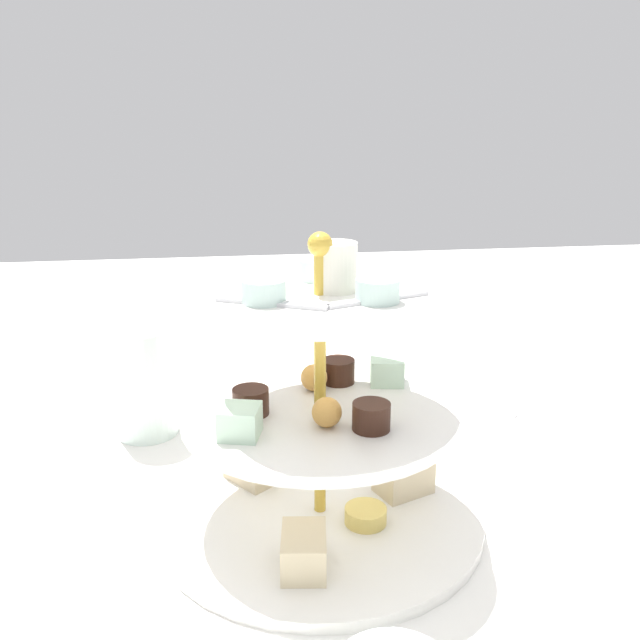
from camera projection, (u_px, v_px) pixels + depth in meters
name	position (u px, v px, depth m)	size (l,w,h in m)	color
ground_plane	(320.00, 519.00, 0.61)	(2.40, 2.40, 0.00)	white
tiered_serving_stand	(321.00, 434.00, 0.58)	(0.28, 0.28, 0.26)	white
water_glass_tall_right	(144.00, 382.00, 0.76)	(0.07, 0.07, 0.12)	silver
butter_knife_left	(450.00, 399.00, 0.86)	(0.17, 0.01, 0.00)	silver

